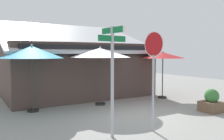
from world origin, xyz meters
TOP-DOWN VIEW (x-y plane):
  - ground_plane at (0.00, 0.00)m, footprint 28.00×28.00m
  - cafe_building at (-0.01, 5.21)m, footprint 7.93×5.62m
  - street_sign_post at (-1.84, -1.82)m, footprint 0.90×0.96m
  - stop_sign at (-0.54, -1.99)m, footprint 0.08×0.73m
  - patio_umbrella_teal_left at (-2.99, 2.28)m, footprint 2.46×2.46m
  - patio_umbrella_ivory_center at (-0.13, 2.00)m, footprint 2.69×2.69m
  - patio_umbrella_crimson_right at (3.40, 1.78)m, footprint 2.25×2.25m
  - sidewalk_planter at (2.98, -1.41)m, footprint 0.76×0.76m

SIDE VIEW (x-z plane):
  - ground_plane at x=0.00m, z-range -0.10..0.00m
  - sidewalk_planter at x=2.98m, z-range -0.07..0.83m
  - cafe_building at x=-0.01m, z-range -0.60..3.59m
  - street_sign_post at x=-1.84m, z-range 0.35..3.35m
  - stop_sign at x=-0.54m, z-range 0.55..3.47m
  - patio_umbrella_crimson_right at x=3.40m, z-range 0.96..3.39m
  - patio_umbrella_ivory_center at x=-0.13m, z-range 1.01..3.61m
  - patio_umbrella_teal_left at x=-2.99m, z-range 1.00..3.65m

